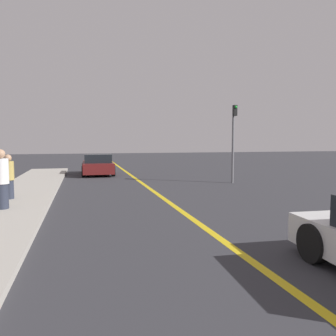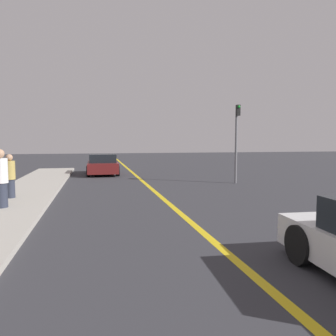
# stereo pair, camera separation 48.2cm
# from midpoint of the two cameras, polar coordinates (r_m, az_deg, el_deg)

# --- Properties ---
(road_center_line) EXTENTS (0.20, 60.00, 0.01)m
(road_center_line) POSITION_cam_midpoint_polar(r_m,az_deg,el_deg) (16.18, -4.71, -3.13)
(road_center_line) COLOR gold
(road_center_line) RESTS_ON ground_plane
(sidewalk_left) EXTENTS (2.54, 28.05, 0.14)m
(sidewalk_left) POSITION_cam_midpoint_polar(r_m,az_deg,el_deg) (12.29, -26.82, -5.86)
(sidewalk_left) COLOR #ADA89E
(sidewalk_left) RESTS_ON ground_plane
(car_ahead_center) EXTENTS (2.05, 4.03, 1.36)m
(car_ahead_center) POSITION_cam_midpoint_polar(r_m,az_deg,el_deg) (21.90, -12.75, 0.57)
(car_ahead_center) COLOR maroon
(car_ahead_center) RESTS_ON ground_plane
(pedestrian_near_curb) EXTENTS (0.44, 0.44, 1.83)m
(pedestrian_near_curb) POSITION_cam_midpoint_polar(r_m,az_deg,el_deg) (11.34, -28.13, -1.77)
(pedestrian_near_curb) COLOR #282D3D
(pedestrian_near_curb) RESTS_ON sidewalk_left
(pedestrian_mid_group) EXTENTS (0.37, 0.37, 1.60)m
(pedestrian_mid_group) POSITION_cam_midpoint_polar(r_m,az_deg,el_deg) (13.15, -26.96, -1.39)
(pedestrian_mid_group) COLOR #282D3D
(pedestrian_mid_group) RESTS_ON sidewalk_left
(traffic_light) EXTENTS (0.18, 0.40, 4.05)m
(traffic_light) POSITION_cam_midpoint_polar(r_m,az_deg,el_deg) (17.40, 10.56, 5.56)
(traffic_light) COLOR slate
(traffic_light) RESTS_ON ground_plane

